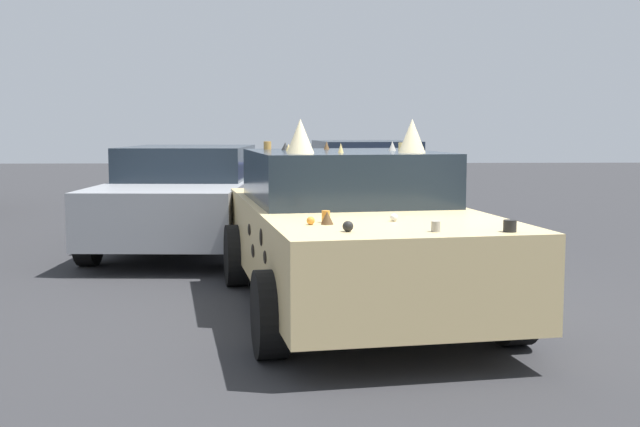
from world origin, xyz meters
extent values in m
plane|color=#2D2D30|center=(0.00, 0.00, 0.00)|extent=(60.00, 60.00, 0.00)
cube|color=#D8BC7F|center=(0.00, 0.00, 0.63)|extent=(4.63, 2.53, 0.70)
cube|color=#1E2833|center=(0.42, 0.07, 1.21)|extent=(2.29, 2.00, 0.48)
cylinder|color=black|center=(-1.19, -1.15, 0.33)|extent=(0.68, 0.32, 0.65)
cylinder|color=black|center=(-1.50, 0.72, 0.33)|extent=(0.68, 0.32, 0.65)
cylinder|color=black|center=(1.50, -0.72, 0.33)|extent=(0.68, 0.32, 0.65)
cylinder|color=black|center=(1.19, 1.15, 0.33)|extent=(0.68, 0.32, 0.65)
ellipsoid|color=black|center=(-0.86, 0.80, 0.80)|extent=(0.13, 0.04, 0.14)
ellipsoid|color=black|center=(-0.25, 0.90, 0.60)|extent=(0.18, 0.05, 0.12)
ellipsoid|color=black|center=(-1.48, 0.70, 0.46)|extent=(0.13, 0.04, 0.13)
ellipsoid|color=black|center=(-1.09, 0.76, 0.68)|extent=(0.14, 0.04, 0.10)
ellipsoid|color=black|center=(-0.32, -0.99, 0.74)|extent=(0.16, 0.04, 0.14)
ellipsoid|color=black|center=(0.03, 0.95, 0.75)|extent=(0.16, 0.05, 0.11)
ellipsoid|color=black|center=(-1.57, -1.19, 0.79)|extent=(0.20, 0.05, 0.11)
cylinder|color=gray|center=(-1.87, -0.42, 1.01)|extent=(0.09, 0.09, 0.07)
cylinder|color=orange|center=(-1.32, 0.30, 1.02)|extent=(0.08, 0.08, 0.09)
cone|color=#51381E|center=(-1.44, 0.30, 1.03)|extent=(0.13, 0.13, 0.10)
sphere|color=orange|center=(-1.46, 0.42, 1.01)|extent=(0.06, 0.06, 0.06)
sphere|color=black|center=(-1.85, 0.17, 1.01)|extent=(0.07, 0.07, 0.07)
cylinder|color=black|center=(-1.90, -0.92, 1.02)|extent=(0.11, 0.11, 0.08)
sphere|color=silver|center=(-1.26, -0.21, 1.01)|extent=(0.06, 0.06, 0.06)
cone|color=tan|center=(-0.10, 0.12, 1.50)|extent=(0.06, 0.06, 0.09)
cone|color=tan|center=(0.13, -0.55, 1.48)|extent=(0.08, 0.08, 0.06)
cylinder|color=#A87A38|center=(1.04, 0.81, 1.49)|extent=(0.11, 0.11, 0.08)
cone|color=tan|center=(0.46, 0.59, 1.49)|extent=(0.07, 0.07, 0.07)
cone|color=#51381E|center=(1.00, 0.20, 1.49)|extent=(0.08, 0.08, 0.08)
cylinder|color=tan|center=(0.72, -0.53, 1.49)|extent=(0.07, 0.07, 0.07)
cone|color=gray|center=(0.54, -0.42, 1.50)|extent=(0.09, 0.09, 0.09)
cone|color=black|center=(0.77, 0.62, 1.49)|extent=(0.11, 0.11, 0.08)
cone|color=beige|center=(-0.06, -0.52, 1.60)|extent=(0.24, 0.24, 0.30)
cone|color=beige|center=(-0.22, 0.48, 1.60)|extent=(0.24, 0.24, 0.30)
cube|color=navy|center=(7.33, -0.73, 0.61)|extent=(4.36, 2.27, 0.68)
cube|color=#1E2833|center=(7.14, -0.75, 1.19)|extent=(2.18, 1.88, 0.48)
cylinder|color=black|center=(8.51, 0.34, 0.32)|extent=(0.65, 0.29, 0.63)
cylinder|color=black|center=(8.72, -1.50, 0.32)|extent=(0.65, 0.29, 0.63)
cylinder|color=black|center=(5.93, 0.05, 0.32)|extent=(0.65, 0.29, 0.63)
cylinder|color=black|center=(6.15, -1.79, 0.32)|extent=(0.65, 0.29, 0.63)
cube|color=gray|center=(3.86, 2.04, 0.62)|extent=(4.63, 2.04, 0.67)
cube|color=#1E2833|center=(4.19, 2.03, 1.18)|extent=(2.31, 1.78, 0.45)
cylinder|color=black|center=(2.40, 1.19, 0.33)|extent=(0.67, 0.25, 0.66)
cylinder|color=black|center=(2.50, 3.04, 0.33)|extent=(0.67, 0.25, 0.66)
cylinder|color=black|center=(5.22, 1.05, 0.33)|extent=(0.67, 0.25, 0.66)
cylinder|color=black|center=(5.31, 2.90, 0.33)|extent=(0.67, 0.25, 0.66)
camera|label=1|loc=(-7.19, 0.54, 1.68)|focal=44.74mm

